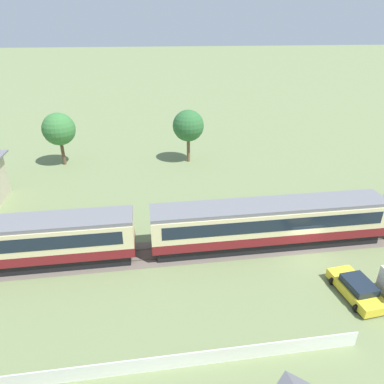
# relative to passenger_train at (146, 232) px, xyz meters

# --- Properties ---
(ground_plane) EXTENTS (600.00, 600.00, 0.00)m
(ground_plane) POSITION_rel_passenger_train_xyz_m (12.73, -1.73, -2.18)
(ground_plane) COLOR #707F51
(passenger_train) EXTENTS (82.23, 3.01, 3.93)m
(passenger_train) POSITION_rel_passenger_train_xyz_m (0.00, 0.00, 0.00)
(passenger_train) COLOR maroon
(passenger_train) RESTS_ON ground_plane
(railway_track) EXTENTS (122.61, 3.60, 0.04)m
(railway_track) POSITION_rel_passenger_train_xyz_m (-4.09, 0.00, -2.17)
(railway_track) COLOR #665B51
(railway_track) RESTS_ON ground_plane
(parked_car_yellow) EXTENTS (2.52, 4.45, 1.32)m
(parked_car_yellow) POSITION_rel_passenger_train_xyz_m (14.08, -6.82, -1.55)
(parked_car_yellow) COLOR yellow
(parked_car_yellow) RESTS_ON ground_plane
(yard_tree_1) EXTENTS (4.16, 4.16, 6.90)m
(yard_tree_1) POSITION_rel_passenger_train_xyz_m (-10.45, 21.81, 2.62)
(yard_tree_1) COLOR brown
(yard_tree_1) RESTS_ON ground_plane
(yard_tree_2) EXTENTS (4.11, 4.11, 7.01)m
(yard_tree_2) POSITION_rel_passenger_train_xyz_m (6.16, 20.57, 2.75)
(yard_tree_2) COLOR brown
(yard_tree_2) RESTS_ON ground_plane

